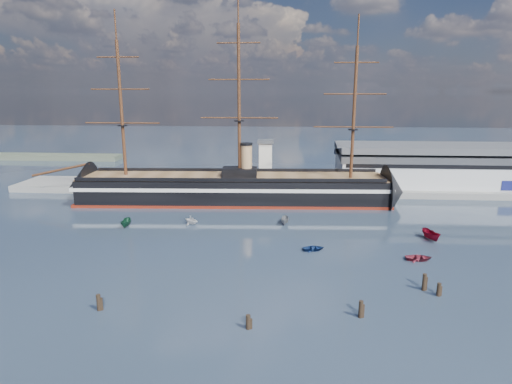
{
  "coord_description": "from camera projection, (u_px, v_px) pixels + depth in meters",
  "views": [
    {
      "loc": [
        9.35,
        -61.77,
        31.82
      ],
      "look_at": [
        2.59,
        35.0,
        9.0
      ],
      "focal_mm": 30.0,
      "sensor_mm": 36.0,
      "label": 1
    }
  ],
  "objects": [
    {
      "name": "ground",
      "position": [
        247.0,
        222.0,
        106.75
      ],
      "size": [
        600.0,
        600.0,
        0.0
      ],
      "primitive_type": "plane",
      "color": "#232F3D",
      "rests_on": "ground"
    },
    {
      "name": "quay",
      "position": [
        287.0,
        191.0,
        141.03
      ],
      "size": [
        180.0,
        18.0,
        2.0
      ],
      "primitive_type": "cube",
      "color": "slate",
      "rests_on": "ground"
    },
    {
      "name": "warehouse",
      "position": [
        434.0,
        166.0,
        139.83
      ],
      "size": [
        63.0,
        21.0,
        11.6
      ],
      "color": "#B7BABC",
      "rests_on": "ground"
    },
    {
      "name": "quay_tower",
      "position": [
        266.0,
        163.0,
        136.35
      ],
      "size": [
        5.0,
        5.0,
        15.0
      ],
      "color": "silver",
      "rests_on": "ground"
    },
    {
      "name": "warship",
      "position": [
        227.0,
        188.0,
        125.76
      ],
      "size": [
        113.24,
        20.35,
        53.94
      ],
      "rotation": [
        0.0,
        0.0,
        0.05
      ],
      "color": "black",
      "rests_on": "ground"
    },
    {
      "name": "motorboat_a",
      "position": [
        126.0,
        227.0,
        102.97
      ],
      "size": [
        6.07,
        2.62,
        2.37
      ],
      "primitive_type": "imported",
      "rotation": [
        0.0,
        0.0,
        0.08
      ],
      "color": "#113C27",
      "rests_on": "ground"
    },
    {
      "name": "motorboat_b",
      "position": [
        313.0,
        250.0,
        87.87
      ],
      "size": [
        1.77,
        3.0,
        1.31
      ],
      "primitive_type": "imported",
      "rotation": [
        0.0,
        0.0,
        1.81
      ],
      "color": "navy",
      "rests_on": "ground"
    },
    {
      "name": "motorboat_c",
      "position": [
        285.0,
        224.0,
        105.28
      ],
      "size": [
        5.66,
        2.37,
        2.22
      ],
      "primitive_type": "imported",
      "rotation": [
        0.0,
        0.0,
        -0.06
      ],
      "color": "slate",
      "rests_on": "ground"
    },
    {
      "name": "motorboat_d",
      "position": [
        191.0,
        224.0,
        105.43
      ],
      "size": [
        5.71,
        6.92,
        2.35
      ],
      "primitive_type": "imported",
      "rotation": [
        0.0,
        0.0,
        1.02
      ],
      "color": "silver",
      "rests_on": "ground"
    },
    {
      "name": "motorboat_e",
      "position": [
        419.0,
        260.0,
        82.74
      ],
      "size": [
        1.42,
        3.21,
        1.47
      ],
      "primitive_type": "imported",
      "rotation": [
        0.0,
        0.0,
        1.62
      ],
      "color": "maroon",
      "rests_on": "ground"
    },
    {
      "name": "motorboat_f",
      "position": [
        431.0,
        240.0,
        93.95
      ],
      "size": [
        7.19,
        4.21,
        2.71
      ],
      "primitive_type": "imported",
      "rotation": [
        0.0,
        0.0,
        0.27
      ],
      "color": "maroon",
      "rests_on": "ground"
    },
    {
      "name": "piling_near_left",
      "position": [
        99.0,
        310.0,
        63.81
      ],
      "size": [
        0.64,
        0.64,
        3.25
      ],
      "primitive_type": "cylinder",
      "color": "black",
      "rests_on": "ground"
    },
    {
      "name": "piling_near_mid",
      "position": [
        248.0,
        329.0,
        58.78
      ],
      "size": [
        0.64,
        0.64,
        2.8
      ],
      "primitive_type": "cylinder",
      "color": "black",
      "rests_on": "ground"
    },
    {
      "name": "piling_near_right",
      "position": [
        360.0,
        317.0,
        61.79
      ],
      "size": [
        0.64,
        0.64,
        3.3
      ],
      "primitive_type": "cylinder",
      "color": "black",
      "rests_on": "ground"
    },
    {
      "name": "piling_far_right",
      "position": [
        438.0,
        296.0,
        68.26
      ],
      "size": [
        0.64,
        0.64,
        2.92
      ],
      "primitive_type": "cylinder",
      "color": "black",
      "rests_on": "ground"
    },
    {
      "name": "piling_extra",
      "position": [
        423.0,
        290.0,
        70.23
      ],
      "size": [
        0.64,
        0.64,
        3.59
      ],
      "primitive_type": "cylinder",
      "color": "black",
      "rests_on": "ground"
    }
  ]
}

